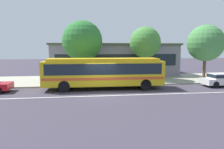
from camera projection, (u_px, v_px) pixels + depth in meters
The scene contains 13 objects.
ground_plane at pixel (102, 94), 17.27m from camera, with size 120.00×120.00×0.00m, color #3A3541.
sidewalk_slab at pixel (96, 80), 24.55m from camera, with size 60.00×8.00×0.12m, color #A09E8A.
lane_stripe_center at pixel (103, 96), 16.49m from camera, with size 56.00×0.16×0.01m, color silver.
transit_bus at pixel (104, 71), 19.14m from camera, with size 10.82×2.71×2.82m.
sedan_far_ahead at pixel (224, 79), 20.59m from camera, with size 4.30×1.75×1.29m.
pedestrian_waiting_near_sign at pixel (65, 74), 21.57m from camera, with size 0.37×0.37×1.70m.
pedestrian_walking_along_curb at pixel (117, 74), 21.48m from camera, with size 0.45×0.45×1.62m.
pedestrian_standing_by_tree at pixel (55, 74), 21.68m from camera, with size 0.43×0.43×1.69m.
bus_stop_sign at pixel (146, 69), 21.72m from camera, with size 0.11×0.44×2.31m.
street_tree_near_stop at pixel (82, 41), 22.67m from camera, with size 4.37×4.37×6.61m.
street_tree_mid_block at pixel (145, 43), 24.18m from camera, with size 3.59×3.59×6.09m.
street_tree_far_end at pixel (206, 43), 23.71m from camera, with size 4.11×4.11×6.25m.
station_building at pixel (113, 59), 29.79m from camera, with size 16.92×8.18×4.37m.
Camera 1 is at (-1.45, -16.91, 3.70)m, focal length 33.57 mm.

